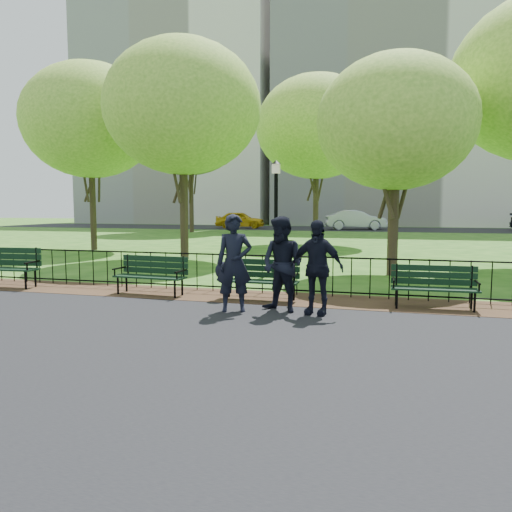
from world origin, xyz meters
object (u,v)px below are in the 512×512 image
(lamppost, at_px, (276,212))
(sedan_silver, at_px, (356,220))
(tree_near_w, at_px, (183,108))
(tree_far_w, at_px, (191,130))
(park_bench_right_a, at_px, (434,282))
(person_left, at_px, (234,263))
(park_bench_left_a, at_px, (152,271))
(tree_near_e, at_px, (396,123))
(tree_far_c, at_px, (317,127))
(taxi, at_px, (240,220))
(person_mid, at_px, (282,264))
(tree_mid_w, at_px, (90,121))
(park_bench_main, at_px, (246,273))
(person_right, at_px, (316,267))
(park_bench_left_b, at_px, (3,263))

(lamppost, relative_size, sedan_silver, 0.67)
(tree_near_w, distance_m, tree_far_w, 19.40)
(park_bench_right_a, xyz_separation_m, person_left, (-3.67, -1.29, 0.41))
(tree_far_w, distance_m, sedan_silver, 15.26)
(park_bench_left_a, bearing_deg, tree_near_e, 46.75)
(tree_far_c, bearing_deg, taxi, 119.10)
(tree_near_e, relative_size, tree_far_c, 0.72)
(tree_far_w, distance_m, person_mid, 29.91)
(tree_near_e, xyz_separation_m, taxi, (-13.24, 27.67, -3.59))
(tree_near_e, bearing_deg, person_mid, -108.80)
(tree_mid_w, relative_size, person_left, 4.52)
(park_bench_main, xyz_separation_m, person_right, (1.66, -1.04, 0.31))
(park_bench_right_a, height_order, tree_near_w, tree_near_w)
(person_right, relative_size, taxi, 0.40)
(park_bench_left_b, xyz_separation_m, tree_near_e, (9.25, 4.80, 3.73))
(taxi, bearing_deg, person_mid, -168.94)
(tree_far_w, bearing_deg, sedan_silver, 30.61)
(park_bench_left_a, xyz_separation_m, person_left, (2.36, -1.23, 0.39))
(park_bench_left_a, xyz_separation_m, tree_far_c, (1.31, 15.69, 5.46))
(tree_far_w, xyz_separation_m, person_left, (11.96, -26.37, -6.72))
(park_bench_left_a, xyz_separation_m, lamppost, (1.86, 4.29, 1.27))
(tree_near_e, bearing_deg, sedan_silver, 96.41)
(tree_far_c, height_order, person_left, tree_far_c)
(lamppost, height_order, tree_near_e, tree_near_e)
(taxi, bearing_deg, tree_near_w, -174.89)
(person_mid, distance_m, person_right, 0.65)
(tree_mid_w, xyz_separation_m, sedan_silver, (10.11, 22.30, -4.95))
(park_bench_right_a, xyz_separation_m, tree_near_e, (-0.81, 4.73, 3.82))
(park_bench_left_a, height_order, taxi, taxi)
(park_bench_left_a, distance_m, tree_mid_w, 13.66)
(lamppost, height_order, person_right, lamppost)
(park_bench_left_a, distance_m, sedan_silver, 32.16)
(park_bench_right_a, height_order, person_left, person_left)
(person_right, bearing_deg, taxi, 120.98)
(park_bench_left_b, height_order, person_right, person_right)
(person_left, bearing_deg, park_bench_main, 77.38)
(tree_near_w, relative_size, sedan_silver, 1.62)
(tree_near_e, distance_m, person_mid, 7.03)
(person_right, xyz_separation_m, sedan_silver, (-1.74, 33.17, -0.05))
(taxi, bearing_deg, tree_far_w, 160.33)
(tree_far_c, bearing_deg, sedan_silver, 87.06)
(tree_far_w, bearing_deg, park_bench_right_a, -58.07)
(park_bench_main, height_order, tree_near_e, tree_near_e)
(park_bench_left_a, bearing_deg, sedan_silver, 90.37)
(park_bench_left_b, xyz_separation_m, person_left, (6.39, -1.22, 0.33))
(park_bench_left_a, xyz_separation_m, tree_mid_w, (-7.96, 9.79, 5.24))
(park_bench_main, distance_m, sedan_silver, 32.13)
(tree_far_c, height_order, tree_far_w, tree_far_w)
(person_left, bearing_deg, park_bench_left_a, 133.88)
(tree_near_w, relative_size, tree_far_c, 0.93)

